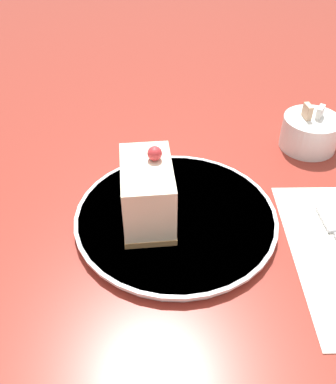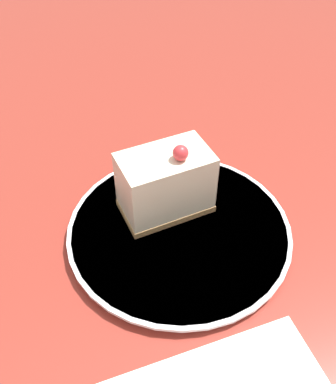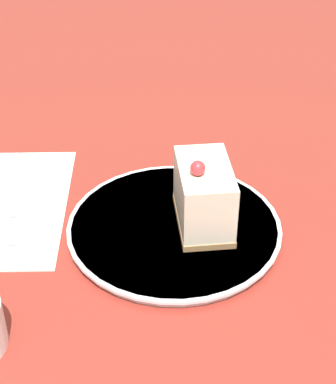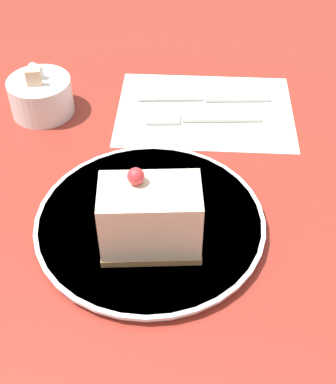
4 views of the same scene
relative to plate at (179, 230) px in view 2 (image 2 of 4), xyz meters
name	(u,v)px [view 2 (image 2 of 4)]	position (x,y,z in m)	size (l,w,h in m)	color
ground_plane	(208,249)	(0.03, 0.03, -0.01)	(4.00, 4.00, 0.00)	maroon
plate	(179,230)	(0.00, 0.00, 0.00)	(0.26, 0.26, 0.01)	white
cake_slice	(166,183)	(-0.03, -0.01, 0.05)	(0.08, 0.12, 0.10)	#9E7547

